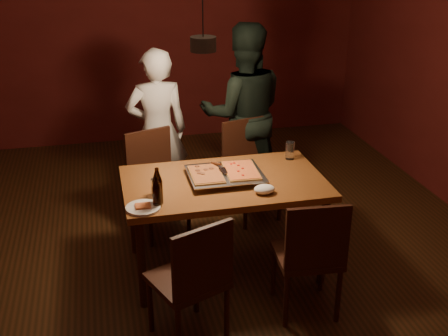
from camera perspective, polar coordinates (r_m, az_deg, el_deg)
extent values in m
plane|color=#391E0F|center=(4.60, -1.80, -9.47)|extent=(6.00, 6.00, 0.00)
plane|color=#5C1815|center=(6.92, -7.01, 14.07)|extent=(5.00, 0.00, 5.00)
cube|color=brown|center=(4.19, 0.00, -1.57)|extent=(1.50, 0.90, 0.05)
cylinder|color=#38190F|center=(3.97, -8.36, -9.60)|extent=(0.06, 0.06, 0.70)
cylinder|color=#38190F|center=(4.25, 10.06, -7.33)|extent=(0.06, 0.06, 0.70)
cylinder|color=#38190F|center=(4.61, -9.23, -4.69)|extent=(0.06, 0.06, 0.70)
cylinder|color=#38190F|center=(4.85, 6.75, -3.04)|extent=(0.06, 0.06, 0.70)
cube|color=#38190F|center=(4.85, -6.58, -1.98)|extent=(0.53, 0.53, 0.04)
cube|color=#38190F|center=(4.92, -7.68, 1.36)|extent=(0.41, 0.17, 0.45)
cube|color=#38190F|center=(5.09, 2.95, -0.61)|extent=(0.52, 0.52, 0.04)
cube|color=#38190F|center=(5.15, 1.92, 2.59)|extent=(0.41, 0.14, 0.45)
cube|color=#38190F|center=(3.63, -3.76, -11.32)|extent=(0.55, 0.55, 0.04)
cube|color=#38190F|center=(3.36, -2.14, -9.47)|extent=(0.40, 0.19, 0.45)
cube|color=#38190F|center=(3.91, 8.40, -8.75)|extent=(0.45, 0.45, 0.04)
cube|color=#38190F|center=(3.63, 9.47, -7.10)|extent=(0.42, 0.06, 0.45)
cube|color=silver|center=(4.20, 0.13, -0.80)|extent=(0.57, 0.48, 0.05)
cube|color=maroon|center=(4.15, -1.82, -0.61)|extent=(0.23, 0.36, 0.02)
cube|color=gold|center=(4.22, 1.76, -0.22)|extent=(0.25, 0.39, 0.02)
cylinder|color=black|center=(3.80, -6.83, -2.93)|extent=(0.06, 0.06, 0.14)
cone|color=black|center=(3.75, -6.91, -1.41)|extent=(0.06, 0.06, 0.08)
cylinder|color=black|center=(3.83, -6.74, -2.46)|extent=(0.07, 0.07, 0.17)
cone|color=black|center=(3.78, -6.83, -0.68)|extent=(0.07, 0.07, 0.09)
cylinder|color=silver|center=(3.97, -6.89, -1.92)|extent=(0.08, 0.08, 0.12)
cylinder|color=silver|center=(4.58, 6.71, 1.77)|extent=(0.07, 0.07, 0.14)
cylinder|color=white|center=(3.81, -8.22, -4.01)|extent=(0.23, 0.23, 0.02)
cube|color=gold|center=(3.80, -8.23, -3.82)|extent=(0.10, 0.08, 0.01)
ellipsoid|color=white|center=(3.98, 4.13, -2.16)|extent=(0.15, 0.12, 0.06)
imported|color=white|center=(5.19, -6.77, 3.75)|extent=(0.57, 0.39, 1.53)
imported|color=black|center=(5.36, 1.98, 5.55)|extent=(0.90, 0.74, 1.71)
cylinder|color=black|center=(3.94, -2.13, 12.47)|extent=(0.18, 0.18, 0.10)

